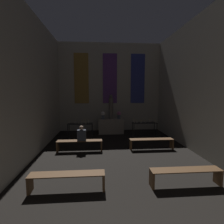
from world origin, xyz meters
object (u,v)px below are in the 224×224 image
pew_second_right (186,174)px  pew_back_right (151,142)px  flower_vase_left (103,115)px  candle_rack_right (144,125)px  statue (111,108)px  pew_second_left (67,178)px  altar (111,126)px  pew_back_left (80,143)px  flower_vase_right (119,115)px  person_seated (82,134)px  candle_rack_left (80,126)px

pew_second_right → pew_back_right: same height
flower_vase_left → candle_rack_right: flower_vase_left is taller
statue → flower_vase_left: size_ratio=3.24×
pew_second_left → altar: bearing=75.6°
candle_rack_right → pew_back_left: size_ratio=0.67×
pew_back_left → pew_back_right: size_ratio=1.00×
flower_vase_left → flower_vase_right: size_ratio=1.00×
pew_second_right → person_seated: 4.31m
flower_vase_right → candle_rack_right: size_ratio=0.35×
pew_back_left → person_seated: bearing=0.0°
flower_vase_right → pew_second_right: 6.25m
candle_rack_right → pew_second_left: size_ratio=0.67×
candle_rack_left → pew_back_right: size_ratio=0.67×
candle_rack_right → pew_second_right: 4.75m
candle_rack_right → altar: bearing=141.1°
pew_back_right → candle_rack_right: bearing=85.6°
flower_vase_right → candle_rack_left: bearing=-147.8°
statue → pew_back_left: (-1.57, -3.07, -1.24)m
candle_rack_left → pew_back_left: (0.13, -1.70, -0.44)m
pew_second_left → pew_back_left: 3.04m
altar → pew_second_left: size_ratio=0.78×
flower_vase_left → pew_back_left: size_ratio=0.23×
statue → candle_rack_right: 2.33m
altar → pew_second_right: (1.57, -6.10, -0.11)m
candle_rack_left → pew_second_left: candle_rack_left is taller
candle_rack_left → person_seated: person_seated is taller
candle_rack_right → flower_vase_right: bearing=131.5°
pew_second_right → person_seated: person_seated is taller
altar → flower_vase_left: flower_vase_left is taller
statue → person_seated: (-1.47, -3.07, -0.85)m
flower_vase_left → candle_rack_left: bearing=-131.4°
person_seated → pew_back_right: bearing=-0.0°
altar → flower_vase_right: (0.49, 0.00, 0.69)m
candle_rack_right → pew_second_right: candle_rack_right is taller
pew_second_left → pew_back_right: size_ratio=1.00×
pew_back_right → flower_vase_right: bearing=109.4°
statue → flower_vase_right: statue is taller
pew_second_left → person_seated: person_seated is taller
statue → pew_second_right: size_ratio=0.76×
flower_vase_right → pew_second_right: size_ratio=0.23×
statue → pew_back_left: 3.66m
pew_back_right → person_seated: person_seated is taller
candle_rack_left → pew_back_left: 1.76m
pew_second_left → person_seated: size_ratio=2.99×
candle_rack_left → flower_vase_right: bearing=32.2°
pew_back_left → person_seated: person_seated is taller
pew_second_left → statue: bearing=75.6°
person_seated → flower_vase_left: bearing=72.1°
flower_vase_left → flower_vase_right: 0.97m
altar → statue: statue is taller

